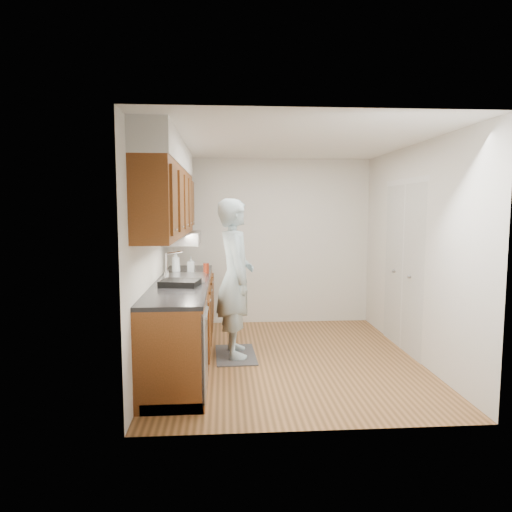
{
  "coord_description": "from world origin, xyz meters",
  "views": [
    {
      "loc": [
        -0.72,
        -5.16,
        1.76
      ],
      "look_at": [
        -0.34,
        0.25,
        1.19
      ],
      "focal_mm": 32.0,
      "sensor_mm": 36.0,
      "label": 1
    }
  ],
  "objects_px": {
    "soap_bottle_b": "(191,264)",
    "soda_can": "(206,268)",
    "person": "(235,267)",
    "soap_bottle_a": "(176,262)",
    "steel_can": "(206,267)",
    "dish_rack": "(180,283)"
  },
  "relations": [
    {
      "from": "soap_bottle_b",
      "to": "soda_can",
      "type": "bearing_deg",
      "value": -41.18
    },
    {
      "from": "person",
      "to": "steel_can",
      "type": "height_order",
      "value": "person"
    },
    {
      "from": "soap_bottle_b",
      "to": "soap_bottle_a",
      "type": "bearing_deg",
      "value": -153.61
    },
    {
      "from": "person",
      "to": "soda_can",
      "type": "height_order",
      "value": "person"
    },
    {
      "from": "person",
      "to": "soap_bottle_b",
      "type": "xyz_separation_m",
      "value": [
        -0.56,
        0.56,
        -0.03
      ]
    },
    {
      "from": "soap_bottle_a",
      "to": "soap_bottle_b",
      "type": "xyz_separation_m",
      "value": [
        0.18,
        0.09,
        -0.04
      ]
    },
    {
      "from": "soda_can",
      "to": "steel_can",
      "type": "height_order",
      "value": "soda_can"
    },
    {
      "from": "soap_bottle_b",
      "to": "soda_can",
      "type": "height_order",
      "value": "soap_bottle_b"
    },
    {
      "from": "person",
      "to": "soap_bottle_a",
      "type": "distance_m",
      "value": 0.88
    },
    {
      "from": "person",
      "to": "soap_bottle_a",
      "type": "xyz_separation_m",
      "value": [
        -0.74,
        0.47,
        0.02
      ]
    },
    {
      "from": "steel_can",
      "to": "dish_rack",
      "type": "xyz_separation_m",
      "value": [
        -0.23,
        -0.99,
        -0.03
      ]
    },
    {
      "from": "person",
      "to": "soap_bottle_b",
      "type": "distance_m",
      "value": 0.79
    },
    {
      "from": "soap_bottle_b",
      "to": "soda_can",
      "type": "xyz_separation_m",
      "value": [
        0.2,
        -0.17,
        -0.03
      ]
    },
    {
      "from": "soap_bottle_a",
      "to": "soda_can",
      "type": "distance_m",
      "value": 0.4
    },
    {
      "from": "soap_bottle_b",
      "to": "dish_rack",
      "type": "height_order",
      "value": "soap_bottle_b"
    },
    {
      "from": "soap_bottle_b",
      "to": "steel_can",
      "type": "relative_size",
      "value": 1.56
    },
    {
      "from": "soap_bottle_b",
      "to": "dish_rack",
      "type": "bearing_deg",
      "value": -92.29
    },
    {
      "from": "soap_bottle_b",
      "to": "soda_can",
      "type": "distance_m",
      "value": 0.27
    },
    {
      "from": "steel_can",
      "to": "person",
      "type": "bearing_deg",
      "value": -53.77
    },
    {
      "from": "soap_bottle_b",
      "to": "steel_can",
      "type": "height_order",
      "value": "soap_bottle_b"
    },
    {
      "from": "soap_bottle_a",
      "to": "steel_can",
      "type": "relative_size",
      "value": 2.22
    },
    {
      "from": "person",
      "to": "soap_bottle_a",
      "type": "height_order",
      "value": "person"
    }
  ]
}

